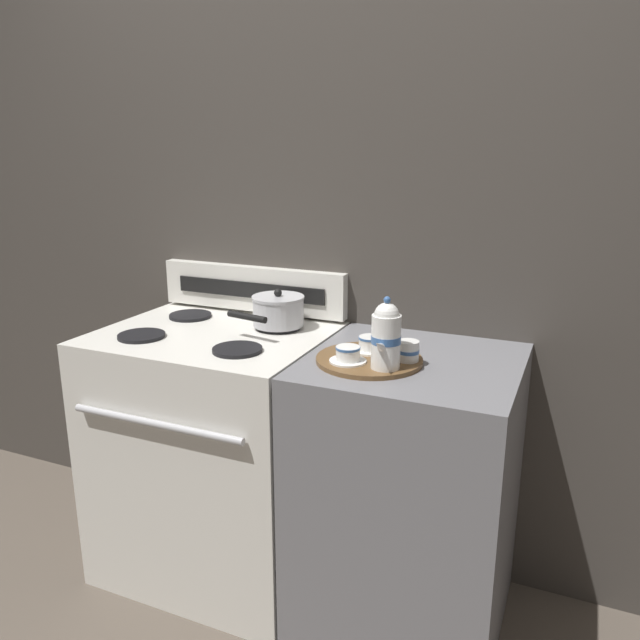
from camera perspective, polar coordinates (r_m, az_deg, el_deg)
ground_plane at (r=2.46m, az=-2.00°, el=-22.87°), size 6.00×6.00×0.00m
wall_back at (r=2.28m, az=1.40°, el=4.70°), size 6.00×0.05×2.20m
stove at (r=2.35m, az=-9.35°, el=-11.84°), size 0.78×0.65×0.92m
control_panel at (r=2.39m, az=-6.20°, el=2.88°), size 0.76×0.05×0.17m
side_counter at (r=2.09m, az=8.02°, el=-15.53°), size 0.63×0.62×0.91m
saucepan at (r=2.18m, az=-3.90°, el=0.86°), size 0.20×0.28×0.13m
serving_tray at (r=1.86m, az=4.52°, el=-3.64°), size 0.32×0.32×0.01m
teapot at (r=1.75m, az=6.05°, el=-1.43°), size 0.08×0.14×0.21m
teacup_left at (r=1.91m, az=4.61°, el=-2.20°), size 0.11×0.11×0.05m
teacup_right at (r=1.81m, az=2.57°, el=-3.16°), size 0.11×0.11×0.05m
creamer_jug at (r=1.83m, az=8.07°, el=-2.81°), size 0.06×0.06×0.06m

